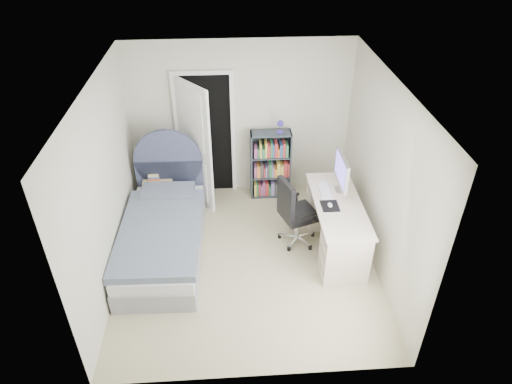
{
  "coord_description": "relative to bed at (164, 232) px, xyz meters",
  "views": [
    {
      "loc": [
        -0.19,
        -4.67,
        4.27
      ],
      "look_at": [
        0.13,
        0.13,
        1.02
      ],
      "focal_mm": 32.0,
      "sensor_mm": 36.0,
      "label": 1
    }
  ],
  "objects": [
    {
      "name": "desk",
      "position": [
        2.37,
        -0.12,
        0.11
      ],
      "size": [
        0.63,
        1.57,
        1.29
      ],
      "color": "beige",
      "rests_on": "ground"
    },
    {
      "name": "floor_lamp",
      "position": [
        -0.01,
        1.19,
        0.2
      ],
      "size": [
        0.18,
        0.18,
        1.25
      ],
      "color": "silver",
      "rests_on": "ground"
    },
    {
      "name": "bookcase",
      "position": [
        1.6,
        1.28,
        0.21
      ],
      "size": [
        0.63,
        0.27,
        1.34
      ],
      "color": "#313A43",
      "rests_on": "ground"
    },
    {
      "name": "bed",
      "position": [
        0.0,
        0.0,
        0.0
      ],
      "size": [
        1.11,
        2.24,
        1.37
      ],
      "color": "gray",
      "rests_on": "ground"
    },
    {
      "name": "nightstand",
      "position": [
        -0.17,
        1.05,
        0.12
      ],
      "size": [
        0.44,
        0.44,
        0.64
      ],
      "color": "tan",
      "rests_on": "ground"
    },
    {
      "name": "door",
      "position": [
        0.48,
        1.27,
        0.73
      ],
      "size": [
        0.92,
        0.67,
        2.06
      ],
      "color": "black",
      "rests_on": "ground"
    },
    {
      "name": "room_shell",
      "position": [
        1.13,
        -0.3,
        0.94
      ],
      "size": [
        3.5,
        3.7,
        2.6
      ],
      "color": "tan",
      "rests_on": "ground"
    },
    {
      "name": "office_chair",
      "position": [
        1.79,
        0.03,
        0.26
      ],
      "size": [
        0.59,
        0.6,
        1.04
      ],
      "color": "silver",
      "rests_on": "ground"
    }
  ]
}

